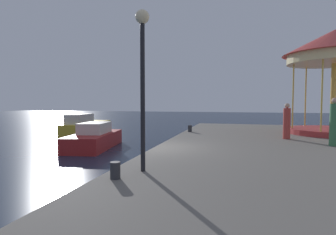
{
  "coord_description": "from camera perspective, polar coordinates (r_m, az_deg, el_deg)",
  "views": [
    {
      "loc": [
        3.31,
        -10.5,
        2.62
      ],
      "look_at": [
        -0.45,
        3.82,
        1.77
      ],
      "focal_mm": 29.47,
      "sensor_mm": 36.0,
      "label": 1
    }
  ],
  "objects": [
    {
      "name": "bollard_south",
      "position": [
        16.67,
        4.55,
        -2.29
      ],
      "size": [
        0.24,
        0.24,
        0.4
      ],
      "primitive_type": "cylinder",
      "color": "#2D2D33",
      "rests_on": "quay_dock"
    },
    {
      "name": "lamp_post_mid_promenade",
      "position": [
        7.23,
        -5.3,
        11.51
      ],
      "size": [
        0.36,
        0.36,
        4.15
      ],
      "color": "black",
      "rests_on": "quay_dock"
    },
    {
      "name": "motorboat_yellow",
      "position": [
        23.01,
        -16.63,
        -1.78
      ],
      "size": [
        2.19,
        6.09,
        1.68
      ],
      "color": "gold",
      "rests_on": "ground"
    },
    {
      "name": "motorboat_red",
      "position": [
        16.2,
        -14.98,
        -4.16
      ],
      "size": [
        2.69,
        5.02,
        1.43
      ],
      "color": "maroon",
      "rests_on": "ground"
    },
    {
      "name": "bollard_center",
      "position": [
        6.72,
        -10.85,
        -10.68
      ],
      "size": [
        0.24,
        0.24,
        0.4
      ],
      "primitive_type": "cylinder",
      "color": "#2D2D33",
      "rests_on": "quay_dock"
    },
    {
      "name": "carousel",
      "position": [
        18.13,
        31.21,
        10.88
      ],
      "size": [
        5.45,
        5.45,
        5.79
      ],
      "color": "#B23333",
      "rests_on": "quay_dock"
    },
    {
      "name": "ground_plane",
      "position": [
        11.31,
        -2.75,
        -10.09
      ],
      "size": [
        120.0,
        120.0,
        0.0
      ],
      "primitive_type": "plane",
      "color": "#162338"
    },
    {
      "name": "person_far_corner",
      "position": [
        14.63,
        23.36,
        -0.9
      ],
      "size": [
        0.34,
        0.34,
        1.74
      ],
      "color": "#B23833",
      "rests_on": "quay_dock"
    },
    {
      "name": "person_near_carousel",
      "position": [
        13.16,
        31.12,
        -1.04
      ],
      "size": [
        0.34,
        0.34,
        1.98
      ],
      "color": "#387247",
      "rests_on": "quay_dock"
    }
  ]
}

